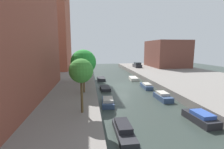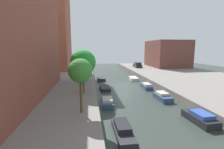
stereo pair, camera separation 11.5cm
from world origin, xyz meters
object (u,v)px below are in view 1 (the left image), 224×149
at_px(parked_car, 137,65).
at_px(moored_boat_left_0, 124,130).
at_px(street_tree_0, 81,71).
at_px(street_tree_1, 83,62).
at_px(apartment_tower_far, 48,21).
at_px(moored_boat_right_1, 201,118).
at_px(moored_boat_left_1, 108,102).
at_px(street_tree_2, 85,61).
at_px(moored_boat_left_3, 101,79).
at_px(street_tree_3, 85,59).
at_px(moored_boat_right_3, 146,86).
at_px(moored_boat_right_2, 163,97).
at_px(low_block_right, 166,54).
at_px(moored_boat_left_2, 105,88).
at_px(moored_boat_right_4, 133,78).

xyz_separation_m(parked_car, moored_boat_left_0, (-11.72, -35.47, -1.27)).
xyz_separation_m(street_tree_0, street_tree_1, (0.00, 6.76, 0.18)).
bearing_deg(apartment_tower_far, moored_boat_right_1, -58.63).
height_order(moored_boat_left_0, moored_boat_left_1, moored_boat_left_0).
distance_m(street_tree_2, moored_boat_left_0, 16.79).
bearing_deg(moored_boat_right_1, moored_boat_left_1, 142.68).
bearing_deg(moored_boat_left_3, street_tree_3, 162.06).
height_order(apartment_tower_far, moored_boat_right_3, apartment_tower_far).
height_order(apartment_tower_far, street_tree_0, apartment_tower_far).
xyz_separation_m(moored_boat_left_1, moored_boat_left_3, (0.31, 15.09, -0.06)).
xyz_separation_m(moored_boat_left_1, moored_boat_right_1, (7.71, -5.88, 0.08)).
xyz_separation_m(moored_boat_left_1, moored_boat_right_2, (7.26, 0.82, 0.06)).
bearing_deg(low_block_right, street_tree_3, -151.00).
relative_size(street_tree_1, moored_boat_left_3, 1.62).
distance_m(parked_car, moored_boat_left_2, 24.48).
distance_m(street_tree_0, moored_boat_right_1, 11.41).
distance_m(moored_boat_left_0, moored_boat_right_1, 7.39).
bearing_deg(street_tree_2, moored_boat_right_4, 29.29).
distance_m(parked_car, moored_boat_right_2, 28.10).
height_order(moored_boat_left_3, moored_boat_right_2, moored_boat_right_2).
relative_size(street_tree_2, moored_boat_right_4, 1.48).
height_order(street_tree_1, moored_boat_right_3, street_tree_1).
height_order(street_tree_0, moored_boat_left_2, street_tree_0).
relative_size(low_block_right, moored_boat_right_2, 3.87).
bearing_deg(moored_boat_left_2, street_tree_3, 109.26).
bearing_deg(low_block_right, moored_boat_left_3, -145.73).
height_order(moored_boat_left_1, moored_boat_right_1, moored_boat_right_1).
height_order(street_tree_3, moored_boat_left_1, street_tree_3).
relative_size(street_tree_3, moored_boat_left_0, 1.24).
xyz_separation_m(moored_boat_left_3, moored_boat_right_1, (7.40, -20.97, 0.14)).
height_order(street_tree_0, moored_boat_left_3, street_tree_0).
height_order(moored_boat_left_0, moored_boat_right_3, moored_boat_left_0).
relative_size(moored_boat_left_1, moored_boat_right_3, 0.99).
height_order(apartment_tower_far, street_tree_2, apartment_tower_far).
bearing_deg(moored_boat_left_1, parked_car, 66.91).
bearing_deg(moored_boat_left_3, moored_boat_right_1, -70.57).
distance_m(street_tree_1, moored_boat_right_1, 13.99).
bearing_deg(moored_boat_right_3, low_block_right, 57.39).
height_order(moored_boat_left_0, moored_boat_left_2, moored_boat_left_0).
xyz_separation_m(street_tree_3, moored_boat_right_2, (10.05, -15.29, -4.01)).
relative_size(street_tree_1, moored_boat_left_0, 1.36).
bearing_deg(moored_boat_right_3, apartment_tower_far, 134.81).
xyz_separation_m(apartment_tower_far, street_tree_2, (9.43, -17.87, -8.91)).
xyz_separation_m(street_tree_0, moored_boat_left_3, (3.11, 19.63, -4.39)).
bearing_deg(moored_boat_right_1, moored_boat_right_3, 91.69).
bearing_deg(low_block_right, street_tree_1, -131.79).
distance_m(street_tree_1, moored_boat_left_1, 5.75).
relative_size(street_tree_0, street_tree_2, 0.95).
xyz_separation_m(low_block_right, moored_boat_left_3, (-21.46, -14.63, -4.66)).
relative_size(low_block_right, street_tree_0, 2.66).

